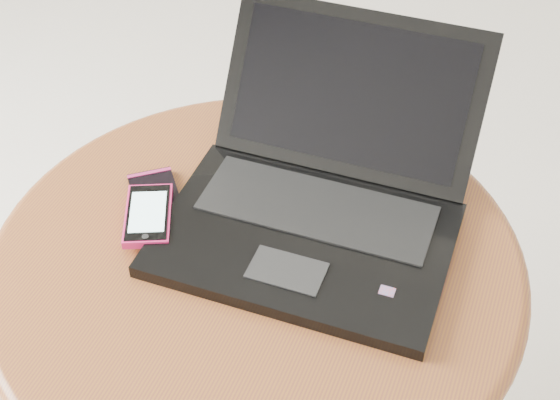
% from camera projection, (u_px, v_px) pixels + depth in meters
% --- Properties ---
extents(table, '(0.65, 0.65, 0.52)m').
position_uv_depth(table, '(257.00, 310.00, 1.03)').
color(table, '#5A3517').
rests_on(table, ground).
extents(laptop, '(0.35, 0.37, 0.20)m').
position_uv_depth(laptop, '(319.00, 195.00, 0.97)').
color(laptop, black).
rests_on(laptop, table).
extents(phone_black, '(0.11, 0.12, 0.01)m').
position_uv_depth(phone_black, '(157.00, 200.00, 1.01)').
color(phone_black, black).
rests_on(phone_black, table).
extents(phone_pink, '(0.09, 0.12, 0.01)m').
position_uv_depth(phone_pink, '(148.00, 215.00, 0.98)').
color(phone_pink, '#CF1E5B').
rests_on(phone_pink, phone_black).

